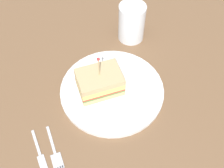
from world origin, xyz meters
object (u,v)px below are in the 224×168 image
object	(u,v)px
plate	(112,90)
knife	(41,160)
fork	(56,155)
sandwich_half_center	(100,82)
drink_glass	(132,23)

from	to	relation	value
plate	knife	bearing A→B (deg)	-171.79
fork	knife	world-z (taller)	same
plate	fork	world-z (taller)	plate
sandwich_half_center	fork	world-z (taller)	sandwich_half_center
plate	fork	distance (cm)	20.64
sandwich_half_center	knife	xyz separation A→B (cm)	(-20.80, -5.31, -3.75)
plate	fork	xyz separation A→B (cm)	(-20.15, -4.46, -0.42)
fork	sandwich_half_center	bearing A→B (deg)	19.74
drink_glass	sandwich_half_center	bearing A→B (deg)	-154.96
sandwich_half_center	drink_glass	world-z (taller)	sandwich_half_center
sandwich_half_center	knife	distance (cm)	21.79
plate	drink_glass	size ratio (longest dim) A/B	2.38
plate	drink_glass	bearing A→B (deg)	32.76
knife	fork	bearing A→B (deg)	-22.11
plate	drink_glass	distance (cm)	20.77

